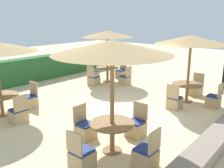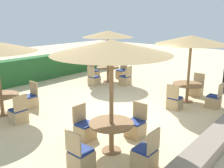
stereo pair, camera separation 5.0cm
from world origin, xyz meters
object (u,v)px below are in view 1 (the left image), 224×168
(patio_chair_front_left_north, at_px, (85,129))
(round_table_front_left, at_px, (112,129))
(patio_chair_front_left_west, at_px, (82,158))
(parasol_front_right, at_px, (191,40))
(patio_chair_front_left_east, at_px, (136,127))
(patio_chair_back_right_west, at_px, (94,80))
(round_table_back_right, at_px, (107,70))
(patio_chair_front_right_east, at_px, (196,89))
(round_table_back_left, at_px, (1,99))
(patio_chair_back_left_east, at_px, (30,100))
(patio_chair_front_right_south, at_px, (214,100))
(patio_chair_front_right_west, at_px, (174,102))
(round_table_front_right, at_px, (187,87))
(parasol_back_right, at_px, (107,34))
(patio_chair_back_right_north, at_px, (93,74))
(patio_chair_back_right_south, at_px, (125,80))
(patio_chair_front_left_south, at_px, (146,156))
(parasol_front_left, at_px, (112,48))
(patio_chair_back_right_east, at_px, (121,73))
(patio_chair_back_left_south, at_px, (19,115))

(patio_chair_front_left_north, bearing_deg, round_table_front_left, 87.96)
(patio_chair_front_left_west, bearing_deg, parasol_front_right, 91.48)
(patio_chair_front_left_east, bearing_deg, patio_chair_back_right_west, -33.75)
(patio_chair_front_left_north, bearing_deg, patio_chair_front_left_east, 136.36)
(round_table_back_right, height_order, patio_chair_front_left_north, patio_chair_front_left_north)
(parasol_front_right, xyz_separation_m, patio_chair_front_right_east, (1.02, 0.04, -2.13))
(round_table_back_left, bearing_deg, round_table_back_right, 2.96)
(round_table_front_left, height_order, patio_chair_back_left_east, patio_chair_back_left_east)
(patio_chair_front_right_south, xyz_separation_m, patio_chair_back_left_east, (-4.32, 5.14, 0.00))
(patio_chair_back_right_west, distance_m, patio_chair_front_right_south, 5.55)
(patio_chair_front_right_west, distance_m, patio_chair_back_left_east, 5.24)
(patio_chair_front_right_east, xyz_separation_m, round_table_front_left, (-5.77, -0.22, 0.33))
(patio_chair_front_left_east, distance_m, patio_chair_front_left_west, 2.04)
(round_table_back_right, height_order, round_table_front_right, round_table_back_right)
(patio_chair_front_right_south, relative_size, patio_chair_front_right_east, 1.00)
(parasol_back_right, height_order, patio_chair_back_right_north, parasol_back_right)
(patio_chair_back_right_north, distance_m, patio_chair_front_right_east, 5.46)
(patio_chair_front_right_east, height_order, patio_chair_front_right_west, same)
(patio_chair_back_right_north, bearing_deg, patio_chair_back_left_east, 16.06)
(patio_chair_front_left_west, bearing_deg, patio_chair_back_right_south, 119.45)
(round_table_front_right, bearing_deg, patio_chair_front_left_south, -166.08)
(patio_chair_front_right_south, height_order, round_table_front_left, patio_chair_front_right_south)
(round_table_back_right, xyz_separation_m, patio_chair_back_left_east, (-4.71, -0.34, -0.35))
(parasol_front_left, bearing_deg, round_table_front_left, 0.00)
(patio_chair_front_left_south, bearing_deg, patio_chair_back_right_east, 41.77)
(round_table_back_right, relative_size, patio_chair_front_right_east, 1.25)
(round_table_back_right, relative_size, patio_chair_front_left_east, 1.25)
(patio_chair_front_right_west, bearing_deg, parasol_front_right, 90.33)
(round_table_back_right, xyz_separation_m, patio_chair_back_right_south, (0.04, -1.10, -0.35))
(parasol_front_right, relative_size, round_table_back_left, 2.33)
(patio_chair_back_right_east, height_order, patio_chair_front_right_east, same)
(round_table_front_right, relative_size, round_table_back_left, 1.01)
(patio_chair_front_left_south, bearing_deg, round_table_back_left, 95.89)
(patio_chair_back_right_south, bearing_deg, round_table_back_left, 172.05)
(patio_chair_back_right_east, xyz_separation_m, patio_chair_back_right_west, (-2.06, 0.08, 0.00))
(patio_chair_front_left_west, relative_size, patio_chair_front_left_north, 1.00)
(patio_chair_back_left_east, bearing_deg, patio_chair_front_left_north, 172.98)
(round_table_front_right, xyz_separation_m, round_table_front_left, (-4.76, -0.18, 0.02))
(patio_chair_back_right_west, xyz_separation_m, patio_chair_back_left_south, (-4.72, -1.33, 0.00))
(patio_chair_front_left_east, bearing_deg, patio_chair_back_right_south, -49.70)
(patio_chair_front_right_south, distance_m, patio_chair_front_right_east, 1.47)
(patio_chair_back_right_south, distance_m, patio_chair_front_right_west, 3.67)
(parasol_front_left, height_order, patio_chair_back_left_east, parasol_front_left)
(patio_chair_back_right_west, distance_m, patio_chair_front_left_west, 6.92)
(round_table_front_right, xyz_separation_m, patio_chair_front_left_south, (-4.80, -1.19, -0.32))
(patio_chair_back_right_north, xyz_separation_m, patio_chair_front_left_west, (-6.14, -5.61, 0.00))
(patio_chair_front_right_west, relative_size, patio_chair_front_left_west, 1.00)
(patio_chair_back_right_west, relative_size, patio_chair_back_left_east, 1.00)
(patio_chair_back_right_north, bearing_deg, patio_chair_back_right_west, 44.69)
(patio_chair_back_right_north, bearing_deg, patio_chair_back_right_south, 91.06)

